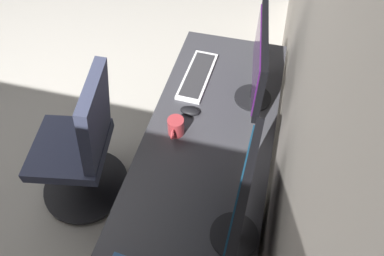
{
  "coord_description": "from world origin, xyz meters",
  "views": [
    {
      "loc": [
        1.26,
        1.95,
        2.13
      ],
      "look_at": [
        0.33,
        1.71,
        0.95
      ],
      "focal_mm": 33.0,
      "sensor_mm": 36.0,
      "label": 1
    }
  ],
  "objects_px": {
    "drawer_pedestal": "(196,235)",
    "monitor_primary": "(240,208)",
    "keyboard_main": "(198,76)",
    "monitor_secondary": "(259,63)",
    "coffee_mug": "(176,127)",
    "mouse_main": "(190,111)",
    "office_chair": "(83,150)"
  },
  "relations": [
    {
      "from": "monitor_primary",
      "to": "mouse_main",
      "type": "distance_m",
      "value": 0.73
    },
    {
      "from": "monitor_secondary",
      "to": "keyboard_main",
      "type": "xyz_separation_m",
      "value": [
        -0.09,
        -0.33,
        -0.24
      ]
    },
    {
      "from": "monitor_primary",
      "to": "mouse_main",
      "type": "relative_size",
      "value": 5.42
    },
    {
      "from": "monitor_primary",
      "to": "mouse_main",
      "type": "bearing_deg",
      "value": -150.55
    },
    {
      "from": "keyboard_main",
      "to": "mouse_main",
      "type": "distance_m",
      "value": 0.28
    },
    {
      "from": "monitor_secondary",
      "to": "keyboard_main",
      "type": "distance_m",
      "value": 0.42
    },
    {
      "from": "monitor_secondary",
      "to": "coffee_mug",
      "type": "xyz_separation_m",
      "value": [
        0.34,
        -0.34,
        -0.2
      ]
    },
    {
      "from": "drawer_pedestal",
      "to": "monitor_secondary",
      "type": "xyz_separation_m",
      "value": [
        -0.68,
        0.15,
        0.63
      ]
    },
    {
      "from": "drawer_pedestal",
      "to": "monitor_secondary",
      "type": "relative_size",
      "value": 1.26
    },
    {
      "from": "drawer_pedestal",
      "to": "mouse_main",
      "type": "xyz_separation_m",
      "value": [
        -0.49,
        -0.16,
        0.4
      ]
    },
    {
      "from": "drawer_pedestal",
      "to": "office_chair",
      "type": "bearing_deg",
      "value": -111.16
    },
    {
      "from": "keyboard_main",
      "to": "coffee_mug",
      "type": "relative_size",
      "value": 3.47
    },
    {
      "from": "monitor_primary",
      "to": "monitor_secondary",
      "type": "xyz_separation_m",
      "value": [
        -0.79,
        -0.04,
        0.0
      ]
    },
    {
      "from": "monitor_primary",
      "to": "mouse_main",
      "type": "height_order",
      "value": "monitor_primary"
    },
    {
      "from": "mouse_main",
      "to": "office_chair",
      "type": "bearing_deg",
      "value": -71.54
    },
    {
      "from": "coffee_mug",
      "to": "office_chair",
      "type": "distance_m",
      "value": 0.65
    },
    {
      "from": "keyboard_main",
      "to": "drawer_pedestal",
      "type": "bearing_deg",
      "value": 13.53
    },
    {
      "from": "monitor_primary",
      "to": "coffee_mug",
      "type": "distance_m",
      "value": 0.62
    },
    {
      "from": "keyboard_main",
      "to": "monitor_primary",
      "type": "bearing_deg",
      "value": 22.68
    },
    {
      "from": "monitor_secondary",
      "to": "office_chair",
      "type": "relative_size",
      "value": 0.57
    },
    {
      "from": "monitor_primary",
      "to": "coffee_mug",
      "type": "height_order",
      "value": "monitor_primary"
    },
    {
      "from": "drawer_pedestal",
      "to": "monitor_secondary",
      "type": "distance_m",
      "value": 0.94
    },
    {
      "from": "coffee_mug",
      "to": "monitor_secondary",
      "type": "bearing_deg",
      "value": 135.02
    },
    {
      "from": "monitor_primary",
      "to": "office_chair",
      "type": "bearing_deg",
      "value": -113.43
    },
    {
      "from": "monitor_secondary",
      "to": "coffee_mug",
      "type": "bearing_deg",
      "value": -44.98
    },
    {
      "from": "monitor_secondary",
      "to": "coffee_mug",
      "type": "height_order",
      "value": "monitor_secondary"
    },
    {
      "from": "monitor_secondary",
      "to": "coffee_mug",
      "type": "relative_size",
      "value": 4.48
    },
    {
      "from": "monitor_secondary",
      "to": "mouse_main",
      "type": "xyz_separation_m",
      "value": [
        0.19,
        -0.3,
        -0.23
      ]
    },
    {
      "from": "drawer_pedestal",
      "to": "monitor_primary",
      "type": "relative_size",
      "value": 1.23
    },
    {
      "from": "monitor_secondary",
      "to": "monitor_primary",
      "type": "bearing_deg",
      "value": 2.83
    },
    {
      "from": "monitor_primary",
      "to": "coffee_mug",
      "type": "relative_size",
      "value": 4.6
    },
    {
      "from": "monitor_primary",
      "to": "keyboard_main",
      "type": "xyz_separation_m",
      "value": [
        -0.89,
        -0.37,
        -0.24
      ]
    }
  ]
}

